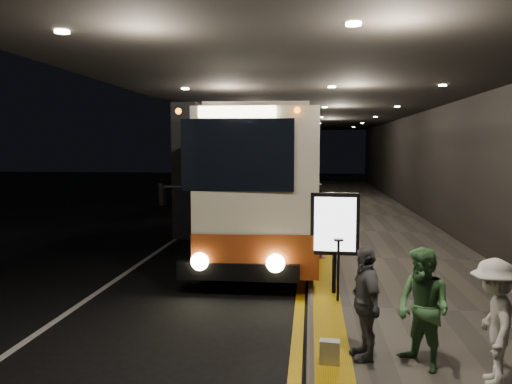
# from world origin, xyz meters

# --- Properties ---
(ground) EXTENTS (90.00, 90.00, 0.00)m
(ground) POSITION_xyz_m (0.00, 0.00, 0.00)
(ground) COLOR black
(lane_line_white) EXTENTS (0.12, 50.00, 0.01)m
(lane_line_white) POSITION_xyz_m (-1.80, 5.00, 0.01)
(lane_line_white) COLOR silver
(lane_line_white) RESTS_ON ground
(kerb_stripe_yellow) EXTENTS (0.18, 50.00, 0.01)m
(kerb_stripe_yellow) POSITION_xyz_m (2.35, 5.00, 0.01)
(kerb_stripe_yellow) COLOR gold
(kerb_stripe_yellow) RESTS_ON ground
(sidewalk) EXTENTS (4.50, 50.00, 0.15)m
(sidewalk) POSITION_xyz_m (4.75, 5.00, 0.07)
(sidewalk) COLOR #514C44
(sidewalk) RESTS_ON ground
(tactile_strip) EXTENTS (0.50, 50.00, 0.01)m
(tactile_strip) POSITION_xyz_m (2.85, 5.00, 0.16)
(tactile_strip) COLOR gold
(tactile_strip) RESTS_ON sidewalk
(terminal_wall) EXTENTS (0.10, 50.00, 6.00)m
(terminal_wall) POSITION_xyz_m (7.00, 5.00, 3.00)
(terminal_wall) COLOR black
(terminal_wall) RESTS_ON ground
(support_columns) EXTENTS (0.80, 24.80, 4.40)m
(support_columns) POSITION_xyz_m (-1.50, 4.00, 2.20)
(support_columns) COLOR black
(support_columns) RESTS_ON ground
(canopy) EXTENTS (9.00, 50.00, 0.40)m
(canopy) POSITION_xyz_m (2.50, 5.00, 4.60)
(canopy) COLOR black
(canopy) RESTS_ON support_columns
(coach_main) EXTENTS (3.15, 12.18, 3.76)m
(coach_main) POSITION_xyz_m (1.13, 3.47, 1.81)
(coach_main) COLOR beige
(coach_main) RESTS_ON ground
(coach_second) EXTENTS (3.06, 12.62, 3.94)m
(coach_second) POSITION_xyz_m (0.92, 19.14, 1.89)
(coach_second) COLOR beige
(coach_second) RESTS_ON ground
(passenger_boarding) EXTENTS (0.53, 0.65, 1.54)m
(passenger_boarding) POSITION_xyz_m (2.80, 0.78, 0.92)
(passenger_boarding) COLOR #B85681
(passenger_boarding) RESTS_ON sidewalk
(passenger_waiting_green) EXTENTS (0.83, 0.89, 1.56)m
(passenger_waiting_green) POSITION_xyz_m (3.97, -5.55, 0.93)
(passenger_waiting_green) COLOR #417543
(passenger_waiting_green) RESTS_ON sidewalk
(passenger_waiting_white) EXTENTS (0.64, 1.05, 1.51)m
(passenger_waiting_white) POSITION_xyz_m (4.72, -5.88, 0.91)
(passenger_waiting_white) COLOR silver
(passenger_waiting_white) RESTS_ON sidewalk
(passenger_waiting_grey) EXTENTS (0.64, 0.97, 1.53)m
(passenger_waiting_grey) POSITION_xyz_m (3.27, -5.32, 0.91)
(passenger_waiting_grey) COLOR #535459
(passenger_waiting_grey) RESTS_ON sidewalk
(bag_polka) EXTENTS (0.32, 0.17, 0.37)m
(bag_polka) POSITION_xyz_m (4.31, -3.92, 0.33)
(bag_polka) COLOR black
(bag_polka) RESTS_ON sidewalk
(bag_plain) EXTENTS (0.27, 0.18, 0.32)m
(bag_plain) POSITION_xyz_m (2.80, -5.58, 0.31)
(bag_plain) COLOR beige
(bag_plain) RESTS_ON sidewalk
(info_sign) EXTENTS (0.93, 0.15, 1.96)m
(info_sign) POSITION_xyz_m (3.00, -2.36, 1.47)
(info_sign) COLOR black
(info_sign) RESTS_ON sidewalk
(stanchion_post) EXTENTS (0.05, 0.05, 1.15)m
(stanchion_post) POSITION_xyz_m (3.05, -2.87, 0.72)
(stanchion_post) COLOR black
(stanchion_post) RESTS_ON sidewalk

